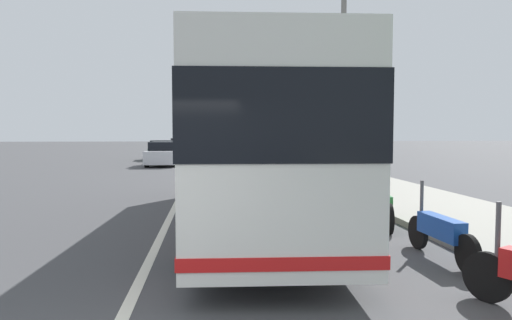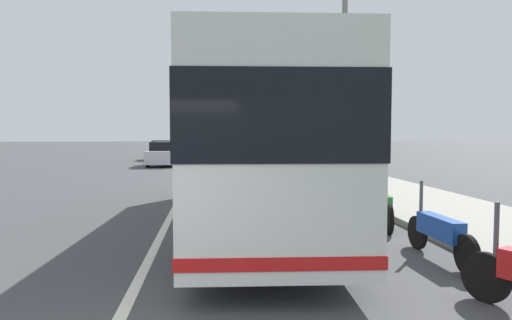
{
  "view_description": "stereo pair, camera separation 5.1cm",
  "coord_description": "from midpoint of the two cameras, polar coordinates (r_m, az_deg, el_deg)",
  "views": [
    {
      "loc": [
        -2.95,
        -0.99,
        2.08
      ],
      "look_at": [
        8.28,
        -2.14,
        1.41
      ],
      "focal_mm": 31.91,
      "sensor_mm": 36.0,
      "label": 1
    },
    {
      "loc": [
        -2.96,
        -1.04,
        2.08
      ],
      "look_at": [
        8.28,
        -2.14,
        1.41
      ],
      "focal_mm": 31.91,
      "sensor_mm": 36.0,
      "label": 2
    }
  ],
  "objects": [
    {
      "name": "coach_bus",
      "position": [
        10.63,
        0.09,
        2.5
      ],
      "size": [
        11.31,
        3.05,
        3.4
      ],
      "rotation": [
        0.0,
        0.0,
        -0.05
      ],
      "color": "silver",
      "rests_on": "ground"
    },
    {
      "name": "sidewalk_curb",
      "position": [
        14.44,
        19.11,
        -4.79
      ],
      "size": [
        110.0,
        3.6,
        0.14
      ],
      "primitive_type": "cube",
      "color": "gray",
      "rests_on": "ground"
    },
    {
      "name": "lane_divider_line",
      "position": [
        13.16,
        -10.22,
        -5.73
      ],
      "size": [
        110.0,
        0.16,
        0.01
      ],
      "primitive_type": "cube",
      "color": "silver",
      "rests_on": "ground"
    },
    {
      "name": "car_side_street",
      "position": [
        42.28,
        -9.46,
        1.56
      ],
      "size": [
        4.39,
        1.91,
        1.6
      ],
      "rotation": [
        0.0,
        0.0,
        3.16
      ],
      "color": "red",
      "rests_on": "ground"
    },
    {
      "name": "motorcycle_nearest_curb",
      "position": [
        10.61,
        15.26,
        -5.4
      ],
      "size": [
        2.34,
        0.5,
        1.27
      ],
      "rotation": [
        0.0,
        0.0,
        -0.18
      ],
      "color": "black",
      "rests_on": "ground"
    },
    {
      "name": "utility_pole",
      "position": [
        21.64,
        10.78,
        8.64
      ],
      "size": [
        0.25,
        0.25,
        8.15
      ],
      "primitive_type": "cylinder",
      "color": "slate",
      "rests_on": "ground"
    },
    {
      "name": "car_oncoming",
      "position": [
        29.72,
        -11.45,
        0.73
      ],
      "size": [
        4.7,
        2.1,
        1.52
      ],
      "rotation": [
        0.0,
        0.0,
        3.09
      ],
      "color": "silver",
      "rests_on": "ground"
    },
    {
      "name": "car_behind_bus",
      "position": [
        36.11,
        -11.72,
        1.17
      ],
      "size": [
        4.5,
        2.07,
        1.51
      ],
      "rotation": [
        0.0,
        0.0,
        3.19
      ],
      "color": "#2D7238",
      "rests_on": "ground"
    },
    {
      "name": "motorcycle_angled",
      "position": [
        8.1,
        21.93,
        -8.4
      ],
      "size": [
        2.1,
        0.28,
        1.25
      ],
      "rotation": [
        0.0,
        0.0,
        0.04
      ],
      "color": "black",
      "rests_on": "ground"
    }
  ]
}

